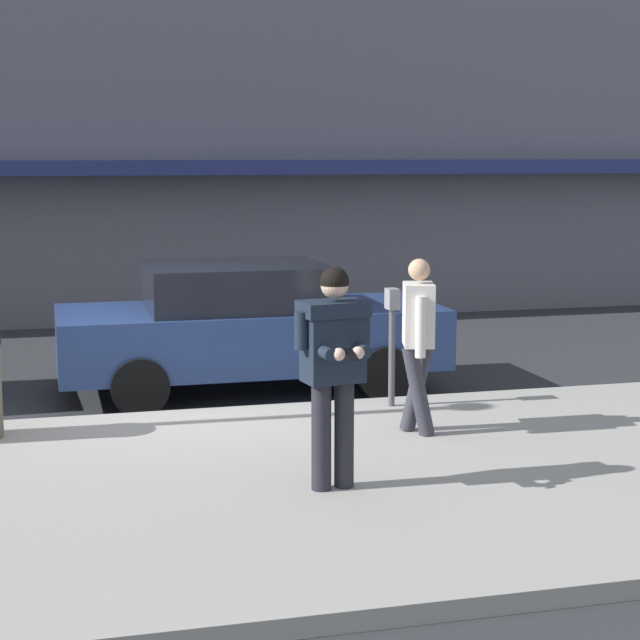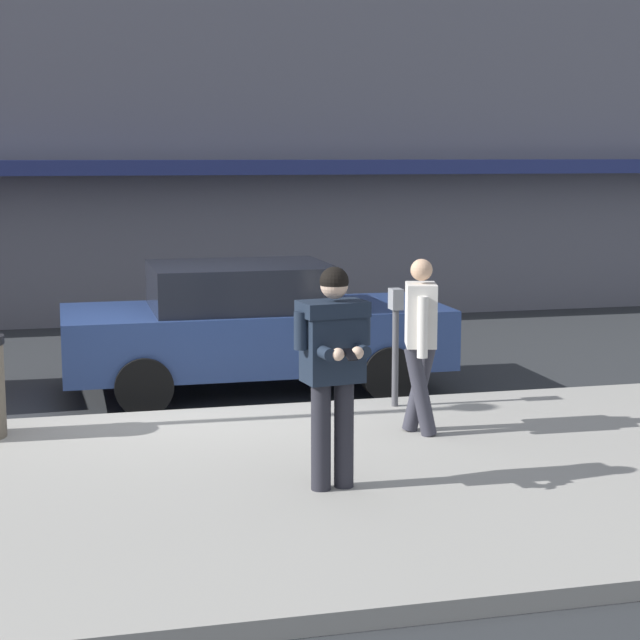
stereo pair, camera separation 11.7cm
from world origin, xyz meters
name	(u,v)px [view 1 (the left image)]	position (x,y,z in m)	size (l,w,h in m)	color
ground_plane	(177,418)	(0.00, 0.00, 0.00)	(80.00, 80.00, 0.00)	#2B2D30
sidewalk	(337,482)	(1.00, -2.85, 0.07)	(32.00, 5.30, 0.14)	#99968E
curb_paint_line	(267,411)	(1.00, 0.05, 0.00)	(28.00, 0.12, 0.01)	silver
parked_sedan_mid	(247,327)	(0.98, 1.08, 0.79)	(4.50, 1.94, 1.54)	navy
man_texting_on_phone	(334,353)	(0.87, -3.20, 1.25)	(0.64, 0.62, 1.81)	#23232B
pedestrian_in_light_coat	(418,335)	(2.12, -1.72, 1.11)	(0.40, 0.58, 1.70)	#33333D
parking_meter	(392,330)	(2.23, -0.60, 0.97)	(0.12, 0.18, 1.27)	#4C4C51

